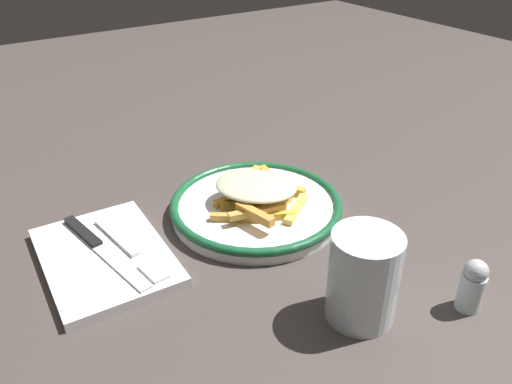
# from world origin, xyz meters

# --- Properties ---
(ground_plane) EXTENTS (2.60, 2.60, 0.00)m
(ground_plane) POSITION_xyz_m (0.00, 0.00, 0.00)
(ground_plane) COLOR #413936
(plate) EXTENTS (0.27, 0.27, 0.03)m
(plate) POSITION_xyz_m (0.00, 0.00, 0.01)
(plate) COLOR white
(plate) RESTS_ON ground_plane
(fries_heap) EXTENTS (0.16, 0.17, 0.04)m
(fries_heap) POSITION_xyz_m (-0.00, -0.00, 0.04)
(fries_heap) COLOR gold
(fries_heap) RESTS_ON plate
(napkin) EXTENTS (0.17, 0.23, 0.01)m
(napkin) POSITION_xyz_m (0.24, -0.02, 0.01)
(napkin) COLOR white
(napkin) RESTS_ON ground_plane
(fork) EXTENTS (0.04, 0.18, 0.00)m
(fork) POSITION_xyz_m (0.21, -0.00, 0.02)
(fork) COLOR silver
(fork) RESTS_ON napkin
(knife) EXTENTS (0.05, 0.21, 0.01)m
(knife) POSITION_xyz_m (0.24, -0.03, 0.02)
(knife) COLOR black
(knife) RESTS_ON napkin
(water_glass) EXTENTS (0.08, 0.08, 0.11)m
(water_glass) POSITION_xyz_m (0.02, 0.25, 0.06)
(water_glass) COLOR silver
(water_glass) RESTS_ON ground_plane
(salt_shaker) EXTENTS (0.03, 0.03, 0.07)m
(salt_shaker) POSITION_xyz_m (-0.10, 0.31, 0.04)
(salt_shaker) COLOR silver
(salt_shaker) RESTS_ON ground_plane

